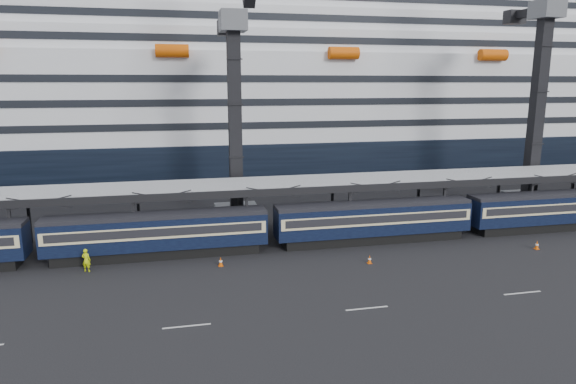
# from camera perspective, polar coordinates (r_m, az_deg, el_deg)

# --- Properties ---
(ground) EXTENTS (260.00, 260.00, 0.00)m
(ground) POSITION_cam_1_polar(r_m,az_deg,el_deg) (45.77, 23.61, -8.10)
(ground) COLOR black
(ground) RESTS_ON ground
(train) EXTENTS (133.05, 3.00, 4.05)m
(train) POSITION_cam_1_polar(r_m,az_deg,el_deg) (50.98, 12.98, -2.78)
(train) COLOR black
(train) RESTS_ON ground
(canopy) EXTENTS (130.00, 6.25, 5.53)m
(canopy) POSITION_cam_1_polar(r_m,az_deg,el_deg) (55.89, 15.69, 1.57)
(canopy) COLOR gray
(canopy) RESTS_ON ground
(cruise_ship) EXTENTS (214.09, 28.84, 34.00)m
(cruise_ship) POSITION_cam_1_polar(r_m,az_deg,el_deg) (84.26, 4.91, 10.20)
(cruise_ship) COLOR black
(cruise_ship) RESTS_ON ground
(crane_dark_near) EXTENTS (4.50, 17.75, 35.08)m
(crane_dark_near) POSITION_cam_1_polar(r_m,az_deg,el_deg) (53.43, -5.88, 8.71)
(crane_dark_near) COLOR #484A4F
(crane_dark_near) RESTS_ON ground
(crane_dark_mid) EXTENTS (4.50, 18.24, 39.64)m
(crane_dark_mid) POSITION_cam_1_polar(r_m,az_deg,el_deg) (66.36, 26.26, 9.42)
(crane_dark_mid) COLOR #484A4F
(crane_dark_mid) RESTS_ON ground
(worker) EXTENTS (0.81, 0.65, 1.92)m
(worker) POSITION_cam_1_polar(r_m,az_deg,el_deg) (44.77, -21.51, -7.06)
(worker) COLOR #CBE30B
(worker) RESTS_ON ground
(traffic_cone_b) EXTENTS (0.40, 0.40, 0.79)m
(traffic_cone_b) POSITION_cam_1_polar(r_m,az_deg,el_deg) (43.45, -7.49, -7.67)
(traffic_cone_b) COLOR #D75006
(traffic_cone_b) RESTS_ON ground
(traffic_cone_c) EXTENTS (0.37, 0.37, 0.74)m
(traffic_cone_c) POSITION_cam_1_polar(r_m,az_deg,el_deg) (44.25, 9.05, -7.39)
(traffic_cone_c) COLOR #D75006
(traffic_cone_c) RESTS_ON ground
(traffic_cone_d) EXTENTS (0.40, 0.40, 0.81)m
(traffic_cone_d) POSITION_cam_1_polar(r_m,az_deg,el_deg) (52.53, 25.93, -5.31)
(traffic_cone_d) COLOR #D75006
(traffic_cone_d) RESTS_ON ground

